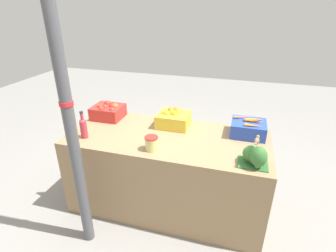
{
  "coord_description": "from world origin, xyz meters",
  "views": [
    {
      "loc": [
        0.6,
        -2.03,
        1.86
      ],
      "look_at": [
        0.0,
        0.0,
        0.86
      ],
      "focal_mm": 28.0,
      "sensor_mm": 36.0,
      "label": 1
    }
  ],
  "objects_px": {
    "broccoli_pile": "(255,155)",
    "juice_bottle_ruby": "(83,127)",
    "orange_crate": "(173,118)",
    "pickle_jar": "(151,143)",
    "support_pole": "(69,118)",
    "juice_bottle_cloudy": "(71,125)",
    "carrot_crate": "(248,128)",
    "apple_crate": "(108,111)",
    "sparrow_bird": "(257,140)"
  },
  "relations": [
    {
      "from": "apple_crate",
      "to": "broccoli_pile",
      "type": "relative_size",
      "value": 1.38
    },
    {
      "from": "pickle_jar",
      "to": "apple_crate",
      "type": "bearing_deg",
      "value": 143.01
    },
    {
      "from": "sparrow_bird",
      "to": "juice_bottle_cloudy",
      "type": "bearing_deg",
      "value": 98.74
    },
    {
      "from": "pickle_jar",
      "to": "support_pole",
      "type": "bearing_deg",
      "value": -142.97
    },
    {
      "from": "juice_bottle_cloudy",
      "to": "pickle_jar",
      "type": "bearing_deg",
      "value": -2.65
    },
    {
      "from": "apple_crate",
      "to": "pickle_jar",
      "type": "bearing_deg",
      "value": -36.99
    },
    {
      "from": "juice_bottle_cloudy",
      "to": "broccoli_pile",
      "type": "bearing_deg",
      "value": -1.01
    },
    {
      "from": "broccoli_pile",
      "to": "juice_bottle_cloudy",
      "type": "bearing_deg",
      "value": 178.99
    },
    {
      "from": "support_pole",
      "to": "broccoli_pile",
      "type": "relative_size",
      "value": 10.29
    },
    {
      "from": "orange_crate",
      "to": "sparrow_bird",
      "type": "distance_m",
      "value": 0.91
    },
    {
      "from": "broccoli_pile",
      "to": "juice_bottle_ruby",
      "type": "relative_size",
      "value": 0.87
    },
    {
      "from": "juice_bottle_cloudy",
      "to": "carrot_crate",
      "type": "bearing_deg",
      "value": 16.93
    },
    {
      "from": "juice_bottle_ruby",
      "to": "orange_crate",
      "type": "bearing_deg",
      "value": 34.21
    },
    {
      "from": "juice_bottle_cloudy",
      "to": "sparrow_bird",
      "type": "xyz_separation_m",
      "value": [
        1.57,
        -0.02,
        0.1
      ]
    },
    {
      "from": "apple_crate",
      "to": "sparrow_bird",
      "type": "relative_size",
      "value": 2.23
    },
    {
      "from": "sparrow_bird",
      "to": "orange_crate",
      "type": "bearing_deg",
      "value": 66.33
    },
    {
      "from": "sparrow_bird",
      "to": "apple_crate",
      "type": "bearing_deg",
      "value": 81.27
    },
    {
      "from": "orange_crate",
      "to": "broccoli_pile",
      "type": "xyz_separation_m",
      "value": [
        0.76,
        -0.5,
        0.0
      ]
    },
    {
      "from": "support_pole",
      "to": "pickle_jar",
      "type": "height_order",
      "value": "support_pole"
    },
    {
      "from": "support_pole",
      "to": "juice_bottle_ruby",
      "type": "bearing_deg",
      "value": 114.52
    },
    {
      "from": "orange_crate",
      "to": "juice_bottle_cloudy",
      "type": "bearing_deg",
      "value": -149.95
    },
    {
      "from": "juice_bottle_ruby",
      "to": "pickle_jar",
      "type": "bearing_deg",
      "value": -3.14
    },
    {
      "from": "support_pole",
      "to": "juice_bottle_ruby",
      "type": "height_order",
      "value": "support_pole"
    },
    {
      "from": "carrot_crate",
      "to": "pickle_jar",
      "type": "relative_size",
      "value": 2.54
    },
    {
      "from": "support_pole",
      "to": "orange_crate",
      "type": "xyz_separation_m",
      "value": [
        0.52,
        0.86,
        -0.29
      ]
    },
    {
      "from": "broccoli_pile",
      "to": "sparrow_bird",
      "type": "height_order",
      "value": "sparrow_bird"
    },
    {
      "from": "support_pole",
      "to": "pickle_jar",
      "type": "distance_m",
      "value": 0.67
    },
    {
      "from": "apple_crate",
      "to": "juice_bottle_ruby",
      "type": "bearing_deg",
      "value": -88.75
    },
    {
      "from": "juice_bottle_ruby",
      "to": "pickle_jar",
      "type": "relative_size",
      "value": 2.11
    },
    {
      "from": "broccoli_pile",
      "to": "sparrow_bird",
      "type": "relative_size",
      "value": 1.62
    },
    {
      "from": "apple_crate",
      "to": "sparrow_bird",
      "type": "xyz_separation_m",
      "value": [
        1.46,
        -0.48,
        0.13
      ]
    },
    {
      "from": "juice_bottle_cloudy",
      "to": "apple_crate",
      "type": "bearing_deg",
      "value": 76.34
    },
    {
      "from": "pickle_jar",
      "to": "juice_bottle_cloudy",
      "type": "bearing_deg",
      "value": 177.35
    },
    {
      "from": "orange_crate",
      "to": "broccoli_pile",
      "type": "height_order",
      "value": "broccoli_pile"
    },
    {
      "from": "pickle_jar",
      "to": "sparrow_bird",
      "type": "distance_m",
      "value": 0.82
    },
    {
      "from": "sparrow_bird",
      "to": "support_pole",
      "type": "bearing_deg",
      "value": 115.68
    },
    {
      "from": "juice_bottle_cloudy",
      "to": "juice_bottle_ruby",
      "type": "xyz_separation_m",
      "value": [
        0.12,
        0.0,
        -0.0
      ]
    },
    {
      "from": "apple_crate",
      "to": "sparrow_bird",
      "type": "distance_m",
      "value": 1.54
    },
    {
      "from": "support_pole",
      "to": "carrot_crate",
      "type": "distance_m",
      "value": 1.52
    },
    {
      "from": "support_pole",
      "to": "carrot_crate",
      "type": "xyz_separation_m",
      "value": [
        1.22,
        0.85,
        -0.3
      ]
    },
    {
      "from": "orange_crate",
      "to": "juice_bottle_ruby",
      "type": "height_order",
      "value": "juice_bottle_ruby"
    },
    {
      "from": "carrot_crate",
      "to": "juice_bottle_ruby",
      "type": "xyz_separation_m",
      "value": [
        -1.4,
        -0.46,
        0.03
      ]
    },
    {
      "from": "carrot_crate",
      "to": "juice_bottle_ruby",
      "type": "height_order",
      "value": "juice_bottle_ruby"
    },
    {
      "from": "broccoli_pile",
      "to": "pickle_jar",
      "type": "relative_size",
      "value": 1.85
    },
    {
      "from": "broccoli_pile",
      "to": "juice_bottle_ruby",
      "type": "xyz_separation_m",
      "value": [
        -1.45,
        0.03,
        0.02
      ]
    },
    {
      "from": "support_pole",
      "to": "juice_bottle_cloudy",
      "type": "height_order",
      "value": "support_pole"
    },
    {
      "from": "juice_bottle_cloudy",
      "to": "pickle_jar",
      "type": "xyz_separation_m",
      "value": [
        0.77,
        -0.04,
        -0.04
      ]
    },
    {
      "from": "support_pole",
      "to": "orange_crate",
      "type": "height_order",
      "value": "support_pole"
    },
    {
      "from": "pickle_jar",
      "to": "sparrow_bird",
      "type": "relative_size",
      "value": 0.88
    },
    {
      "from": "orange_crate",
      "to": "carrot_crate",
      "type": "relative_size",
      "value": 1.0
    }
  ]
}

